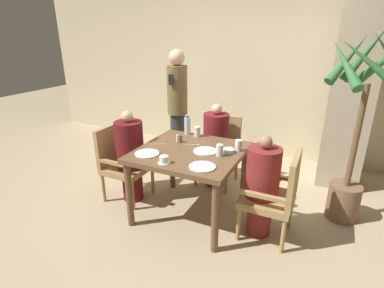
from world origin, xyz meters
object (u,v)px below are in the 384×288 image
(plate_main_right, at_px, (147,153))
(glass_tall_far, at_px, (220,150))
(diner_in_left_chair, at_px, (130,156))
(diner_in_far_chair, at_px, (216,145))
(bowl_small, at_px, (228,151))
(glass_tall_mid, at_px, (238,146))
(plate_main_left, at_px, (205,151))
(teacup_with_saucer, at_px, (164,160))
(standing_host, at_px, (177,106))
(chair_right_side, at_px, (276,194))
(plate_dessert_center, at_px, (202,167))
(chair_far_side, at_px, (219,148))
(water_bottle, at_px, (187,126))
(potted_palm, at_px, (357,135))
(diner_in_right_chair, at_px, (262,186))
(glass_tall_near, at_px, (197,132))
(chair_left_side, at_px, (121,160))

(plate_main_right, bearing_deg, glass_tall_far, 21.89)
(diner_in_left_chair, distance_m, plate_main_right, 0.55)
(diner_in_left_chair, xyz_separation_m, diner_in_far_chair, (0.77, 0.76, -0.00))
(bowl_small, bearing_deg, glass_tall_mid, 51.08)
(plate_main_left, bearing_deg, teacup_with_saucer, -118.81)
(standing_host, distance_m, plate_main_right, 1.49)
(chair_right_side, distance_m, plate_dessert_center, 0.77)
(plate_main_left, relative_size, glass_tall_far, 2.08)
(chair_far_side, height_order, bowl_small, chair_far_side)
(bowl_small, relative_size, water_bottle, 0.53)
(diner_in_far_chair, height_order, plate_dessert_center, diner_in_far_chair)
(chair_right_side, distance_m, potted_palm, 1.01)
(diner_in_left_chair, bearing_deg, glass_tall_far, -0.51)
(chair_far_side, distance_m, bowl_small, 0.93)
(diner_in_right_chair, distance_m, glass_tall_near, 1.02)
(diner_in_right_chair, bearing_deg, bowl_small, 165.43)
(chair_right_side, height_order, glass_tall_mid, chair_right_side)
(glass_tall_mid, bearing_deg, diner_in_far_chair, 129.31)
(plate_dessert_center, xyz_separation_m, water_bottle, (-0.53, 0.78, 0.10))
(chair_far_side, relative_size, bowl_small, 7.46)
(water_bottle, bearing_deg, plate_main_left, -45.56)
(potted_palm, distance_m, bowl_small, 1.28)
(plate_dessert_center, bearing_deg, diner_in_far_chair, 104.68)
(bowl_small, bearing_deg, glass_tall_near, 146.84)
(diner_in_right_chair, height_order, glass_tall_mid, diner_in_right_chair)
(chair_far_side, xyz_separation_m, plate_main_left, (0.16, -0.86, 0.29))
(diner_in_left_chair, height_order, chair_right_side, diner_in_left_chair)
(plate_main_left, bearing_deg, diner_in_right_chair, -2.82)
(chair_right_side, bearing_deg, plate_main_right, -167.37)
(diner_in_far_chair, relative_size, plate_main_right, 4.47)
(plate_main_right, bearing_deg, bowl_small, 27.71)
(diner_in_left_chair, height_order, teacup_with_saucer, diner_in_left_chair)
(chair_left_side, xyz_separation_m, glass_tall_mid, (1.37, 0.19, 0.35))
(plate_main_right, distance_m, glass_tall_mid, 0.93)
(chair_left_side, height_order, glass_tall_mid, chair_left_side)
(chair_far_side, bearing_deg, plate_main_right, -106.25)
(plate_main_left, bearing_deg, chair_left_side, -178.39)
(potted_palm, height_order, glass_tall_far, potted_palm)
(chair_right_side, distance_m, glass_tall_far, 0.67)
(potted_palm, distance_m, glass_tall_far, 1.37)
(chair_far_side, relative_size, water_bottle, 3.94)
(diner_in_far_chair, bearing_deg, water_bottle, -129.11)
(diner_in_left_chair, xyz_separation_m, chair_right_side, (1.68, 0.00, -0.09))
(bowl_small, bearing_deg, diner_in_far_chair, 120.33)
(diner_in_far_chair, bearing_deg, glass_tall_mid, -50.69)
(chair_left_side, bearing_deg, glass_tall_far, -0.46)
(diner_in_right_chair, height_order, potted_palm, potted_palm)
(diner_in_left_chair, height_order, glass_tall_mid, diner_in_left_chair)
(glass_tall_mid, relative_size, glass_tall_far, 1.00)
(plate_main_left, xyz_separation_m, glass_tall_mid, (0.30, 0.16, 0.05))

